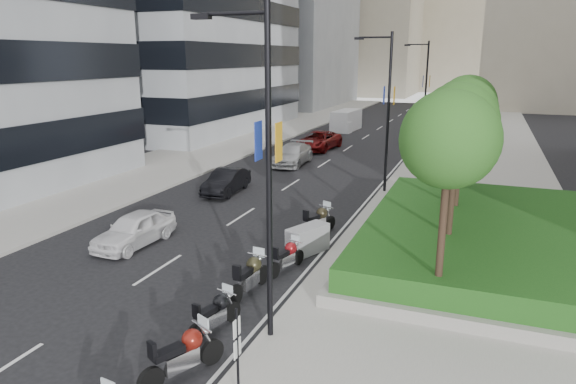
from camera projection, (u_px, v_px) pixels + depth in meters
The scene contains 29 objects.
ground at pixel (122, 328), 14.99m from camera, with size 160.00×160.00×0.00m, color black.
sidewalk_right at pixel (476, 160), 38.94m from camera, with size 10.00×100.00×0.15m, color #9E9B93.
sidewalk_left at pixel (229, 144), 46.21m from camera, with size 8.00×100.00×0.15m, color #9E9B93.
lane_edge at pixel (405, 156), 40.79m from camera, with size 0.12×100.00×0.01m, color silver.
lane_centre at pixel (342, 152), 42.59m from camera, with size 0.12×100.00×0.01m, color silver.
building_grey_far at pixel (274, 10), 82.66m from camera, with size 22.00×26.00×30.00m, color gray.
building_cream_left at pixel (356, 11), 107.15m from camera, with size 26.00×24.00×34.00m, color #B7AD93.
building_cream_centre at pixel (462, 6), 117.77m from camera, with size 30.00×24.00×38.00m, color #B7AD93.
planter at pixel (489, 246), 20.47m from camera, with size 10.00×14.00×0.40m, color gray.
hedge at pixel (491, 232), 20.32m from camera, with size 9.40×13.40×0.80m, color #144413.
tree_0 at pixel (449, 140), 14.28m from camera, with size 2.80×2.80×6.30m.
tree_1 at pixel (458, 123), 17.89m from camera, with size 2.80×2.80×6.30m.
tree_2 at pixel (463, 112), 21.50m from camera, with size 2.80×2.80×6.30m.
tree_3 at pixel (467, 104), 25.11m from camera, with size 2.80×2.80×6.30m.
lamp_post_0 at pixel (263, 162), 13.17m from camera, with size 2.34×0.45×9.00m.
lamp_post_1 at pixel (386, 105), 28.51m from camera, with size 2.34×0.45×9.00m.
lamp_post_2 at pixel (424, 88), 44.76m from camera, with size 2.34×0.45×9.00m.
parking_sign at pixel (237, 352), 11.15m from camera, with size 0.06×0.32×2.50m.
motorcycle_1 at pixel (184, 354), 12.54m from camera, with size 1.20×2.25×1.20m.
motorcycle_2 at pixel (215, 313), 14.66m from camera, with size 0.80×2.12×1.07m.
motorcycle_3 at pixel (250, 275), 17.04m from camera, with size 0.81×2.42×1.20m.
motorcycle_4 at pixel (287, 257), 18.86m from camera, with size 0.80×2.07×1.05m.
motorcycle_5 at pixel (308, 240), 20.59m from camera, with size 1.43×2.01×1.13m.
motorcycle_6 at pixel (318, 220), 22.79m from camera, with size 1.14×2.23×1.18m.
car_a at pixel (134, 229), 21.43m from camera, with size 1.65×4.10×1.40m, color white.
car_b at pixel (226, 181), 29.70m from camera, with size 1.46×4.20×1.38m, color black.
car_c at pixel (292, 154), 37.59m from camera, with size 2.09×5.14×1.49m, color silver.
car_d at pixel (319, 141), 43.59m from camera, with size 2.55×5.54×1.54m, color maroon.
delivery_van at pixel (346, 121), 54.73m from camera, with size 2.28×5.23×2.15m.
Camera 1 is at (9.37, -10.84, 7.68)m, focal length 32.00 mm.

